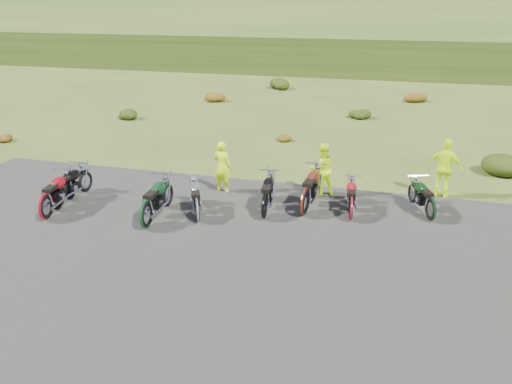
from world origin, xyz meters
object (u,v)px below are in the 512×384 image
(motorcycle_3, at_px, (198,222))
(motorcycle_7, at_px, (429,221))
(person_middle, at_px, (222,167))
(motorcycle_0, at_px, (58,210))

(motorcycle_3, height_order, motorcycle_7, motorcycle_7)
(motorcycle_7, distance_m, person_middle, 6.45)
(motorcycle_0, bearing_deg, motorcycle_7, -76.85)
(motorcycle_7, bearing_deg, motorcycle_0, 79.96)
(motorcycle_7, bearing_deg, person_middle, 63.65)
(motorcycle_0, height_order, motorcycle_7, motorcycle_0)
(motorcycle_0, bearing_deg, motorcycle_3, -83.89)
(motorcycle_3, xyz_separation_m, motorcycle_7, (6.32, 1.75, 0.00))
(person_middle, bearing_deg, motorcycle_3, 102.19)
(motorcycle_0, distance_m, person_middle, 5.11)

